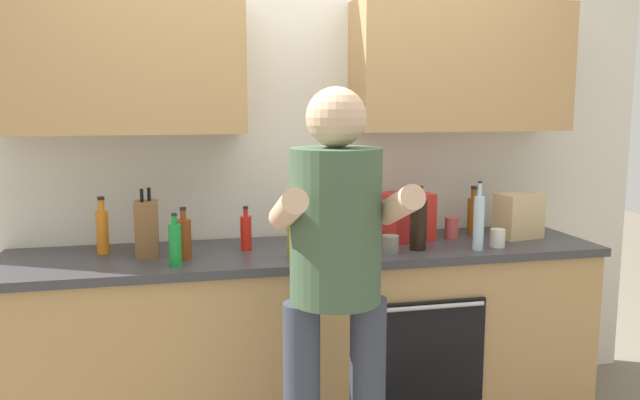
# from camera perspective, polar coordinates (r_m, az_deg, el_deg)

# --- Properties ---
(back_wall_unit) EXTENTS (4.00, 0.38, 2.50)m
(back_wall_unit) POSITION_cam_1_polar(r_m,az_deg,el_deg) (3.27, -2.14, 6.86)
(back_wall_unit) COLOR silver
(back_wall_unit) RESTS_ON ground
(counter) EXTENTS (2.84, 0.67, 0.90)m
(counter) POSITION_cam_1_polar(r_m,az_deg,el_deg) (3.20, -0.96, -12.20)
(counter) COLOR tan
(counter) RESTS_ON ground
(person_standing) EXTENTS (0.49, 0.45, 1.65)m
(person_standing) POSITION_cam_1_polar(r_m,az_deg,el_deg) (2.39, 1.42, -6.27)
(person_standing) COLOR #383D4C
(person_standing) RESTS_ON ground
(bottle_soda) EXTENTS (0.05, 0.05, 0.23)m
(bottle_soda) POSITION_cam_1_polar(r_m,az_deg,el_deg) (2.80, -12.78, -3.84)
(bottle_soda) COLOR #198C33
(bottle_soda) RESTS_ON counter
(bottle_syrup) EXTENTS (0.06, 0.06, 0.26)m
(bottle_syrup) POSITION_cam_1_polar(r_m,az_deg,el_deg) (3.50, 13.48, -1.26)
(bottle_syrup) COLOR #8C4C14
(bottle_syrup) RESTS_ON counter
(bottle_juice) EXTENTS (0.06, 0.06, 0.27)m
(bottle_juice) POSITION_cam_1_polar(r_m,az_deg,el_deg) (3.12, -18.80, -2.55)
(bottle_juice) COLOR orange
(bottle_juice) RESTS_ON counter
(bottle_oil) EXTENTS (0.05, 0.05, 0.24)m
(bottle_oil) POSITION_cam_1_polar(r_m,az_deg,el_deg) (2.87, -2.43, -3.38)
(bottle_oil) COLOR olive
(bottle_oil) RESTS_ON counter
(bottle_soy) EXTENTS (0.08, 0.08, 0.31)m
(bottle_soy) POSITION_cam_1_polar(r_m,az_deg,el_deg) (3.07, 8.74, -2.03)
(bottle_soy) COLOR black
(bottle_soy) RESTS_ON counter
(bottle_water) EXTENTS (0.05, 0.05, 0.33)m
(bottle_water) POSITION_cam_1_polar(r_m,az_deg,el_deg) (3.12, 13.94, -1.91)
(bottle_water) COLOR silver
(bottle_water) RESTS_ON counter
(bottle_hotsauce) EXTENTS (0.05, 0.05, 0.21)m
(bottle_hotsauce) POSITION_cam_1_polar(r_m,az_deg,el_deg) (3.05, -6.61, -2.87)
(bottle_hotsauce) COLOR red
(bottle_hotsauce) RESTS_ON counter
(bottle_vinegar) EXTENTS (0.07, 0.07, 0.24)m
(bottle_vinegar) POSITION_cam_1_polar(r_m,az_deg,el_deg) (2.91, -12.02, -3.36)
(bottle_vinegar) COLOR brown
(bottle_vinegar) RESTS_ON counter
(cup_stoneware) EXTENTS (0.08, 0.08, 0.09)m
(cup_stoneware) POSITION_cam_1_polar(r_m,az_deg,el_deg) (2.98, 6.28, -3.97)
(cup_stoneware) COLOR slate
(cup_stoneware) RESTS_ON counter
(cup_ceramic) EXTENTS (0.07, 0.07, 0.11)m
(cup_ceramic) POSITION_cam_1_polar(r_m,az_deg,el_deg) (3.37, 11.64, -2.45)
(cup_ceramic) COLOR #BF4C47
(cup_ceramic) RESTS_ON counter
(cup_coffee) EXTENTS (0.07, 0.07, 0.09)m
(cup_coffee) POSITION_cam_1_polar(r_m,az_deg,el_deg) (3.22, 15.52, -3.27)
(cup_coffee) COLOR white
(cup_coffee) RESTS_ON counter
(mixing_bowl) EXTENTS (0.24, 0.24, 0.08)m
(mixing_bowl) POSITION_cam_1_polar(r_m,az_deg,el_deg) (3.09, 1.77, -3.50)
(mixing_bowl) COLOR silver
(mixing_bowl) RESTS_ON counter
(knife_block) EXTENTS (0.10, 0.14, 0.31)m
(knife_block) POSITION_cam_1_polar(r_m,az_deg,el_deg) (3.00, -15.17, -2.49)
(knife_block) COLOR brown
(knife_block) RESTS_ON counter
(grocery_bag_bread) EXTENTS (0.24, 0.19, 0.23)m
(grocery_bag_bread) POSITION_cam_1_polar(r_m,az_deg,el_deg) (3.47, 17.26, -1.34)
(grocery_bag_bread) COLOR tan
(grocery_bag_bread) RESTS_ON counter
(grocery_bag_crisps) EXTENTS (0.27, 0.25, 0.24)m
(grocery_bag_crisps) POSITION_cam_1_polar(r_m,az_deg,el_deg) (3.29, 7.64, -1.45)
(grocery_bag_crisps) COLOR red
(grocery_bag_crisps) RESTS_ON counter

